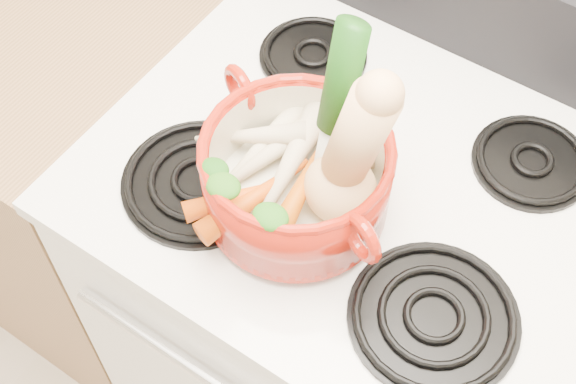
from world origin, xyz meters
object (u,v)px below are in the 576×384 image
Objects in this scene: stove_body at (349,316)px; leek at (333,116)px; squash at (357,156)px; dutch_oven at (296,177)px.

stove_body is 0.68m from leek.
leek reaches higher than squash.
dutch_oven is at bearing -124.52° from leek.
stove_body is at bearing 90.14° from dutch_oven.
leek is at bearing 166.47° from squash.
squash is at bearing 31.63° from dutch_oven.
stove_body is at bearing 118.73° from squash.
dutch_oven is 0.12m from squash.
dutch_oven is 0.12m from leek.
squash is 0.89× the size of leek.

